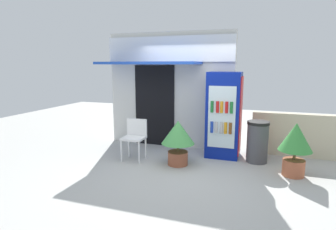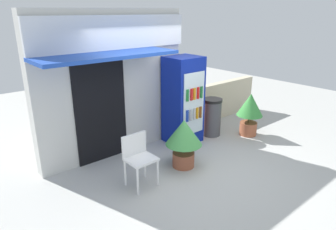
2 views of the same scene
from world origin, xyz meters
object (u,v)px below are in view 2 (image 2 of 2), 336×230
Objects in this scene: potted_plant_curbside at (250,110)px; drink_cooler at (184,100)px; plastic_chair at (138,155)px; trash_bin at (212,117)px; potted_plant_near_shop at (184,137)px.

drink_cooler is at bearing 152.03° from potted_plant_curbside.
plastic_chair and trash_bin have the same top height.
drink_cooler is 2.04× the size of potted_plant_near_shop.
plastic_chair is 0.98m from potted_plant_near_shop.
potted_plant_near_shop is (-0.80, -0.87, -0.35)m from drink_cooler.
potted_plant_curbside reaches higher than plastic_chair.
trash_bin is at bearing 139.64° from potted_plant_curbside.
potted_plant_near_shop is at bearing -155.53° from trash_bin.
potted_plant_curbside is (2.19, 0.13, 0.03)m from potted_plant_near_shop.
trash_bin is at bearing -13.67° from drink_cooler.
potted_plant_near_shop is at bearing -176.53° from potted_plant_curbside.
drink_cooler is at bearing 25.18° from plastic_chair.
drink_cooler reaches higher than plastic_chair.
drink_cooler is at bearing 166.33° from trash_bin.
plastic_chair is (-1.78, -0.84, -0.41)m from drink_cooler.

